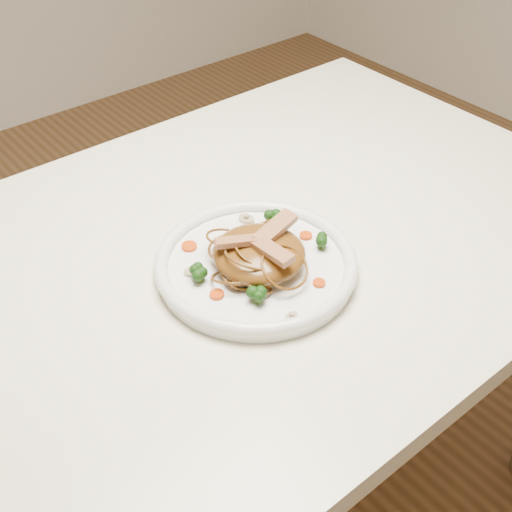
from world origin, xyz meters
TOP-DOWN VIEW (x-y plane):
  - ground at (0.00, 0.00)m, footprint 4.00×4.00m
  - table at (0.00, 0.00)m, footprint 1.20×0.80m
  - plate at (-0.04, -0.07)m, footprint 0.37×0.37m
  - noodle_mound at (-0.04, -0.07)m, footprint 0.16×0.16m
  - chicken_a at (-0.01, -0.07)m, footprint 0.08×0.04m
  - chicken_b at (-0.07, -0.06)m, footprint 0.06×0.04m
  - chicken_c at (-0.05, -0.11)m, footprint 0.02×0.07m
  - broccoli_0 at (0.04, -0.02)m, footprint 0.03×0.03m
  - broccoli_1 at (-0.13, -0.05)m, footprint 0.03×0.03m
  - broccoli_2 at (-0.09, -0.13)m, footprint 0.03×0.03m
  - broccoli_3 at (0.06, -0.10)m, footprint 0.03×0.03m
  - carrot_0 at (-0.00, 0.00)m, footprint 0.02×0.02m
  - carrot_1 at (-0.13, -0.09)m, footprint 0.02×0.02m
  - carrot_2 at (0.05, -0.07)m, footprint 0.02×0.02m
  - carrot_3 at (-0.10, 0.02)m, footprint 0.03×0.03m
  - carrot_4 at (-0.00, -0.16)m, footprint 0.02×0.02m
  - mushroom_0 at (-0.08, -0.18)m, footprint 0.03×0.03m
  - mushroom_1 at (0.04, -0.01)m, footprint 0.03×0.03m
  - mushroom_2 at (-0.13, -0.03)m, footprint 0.03×0.03m
  - mushroom_3 at (0.01, 0.02)m, footprint 0.03×0.03m

SIDE VIEW (x-z plane):
  - ground at x=0.00m, z-range 0.00..0.00m
  - table at x=0.00m, z-range 0.28..1.03m
  - plate at x=-0.04m, z-range 0.75..0.77m
  - carrot_0 at x=0.00m, z-range 0.77..0.77m
  - carrot_1 at x=-0.13m, z-range 0.77..0.77m
  - carrot_2 at x=0.05m, z-range 0.77..0.77m
  - carrot_3 at x=-0.10m, z-range 0.77..0.77m
  - carrot_4 at x=0.00m, z-range 0.77..0.77m
  - mushroom_0 at x=-0.08m, z-range 0.77..0.77m
  - mushroom_1 at x=0.04m, z-range 0.77..0.77m
  - mushroom_2 at x=-0.13m, z-range 0.77..0.77m
  - mushroom_3 at x=0.01m, z-range 0.77..0.77m
  - broccoli_3 at x=0.06m, z-range 0.77..0.79m
  - broccoli_1 at x=-0.13m, z-range 0.77..0.79m
  - broccoli_0 at x=0.04m, z-range 0.77..0.80m
  - broccoli_2 at x=-0.09m, z-range 0.77..0.80m
  - noodle_mound at x=-0.04m, z-range 0.77..0.81m
  - chicken_b at x=-0.07m, z-range 0.81..0.82m
  - chicken_c at x=-0.05m, z-range 0.81..0.82m
  - chicken_a at x=-0.01m, z-range 0.81..0.82m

